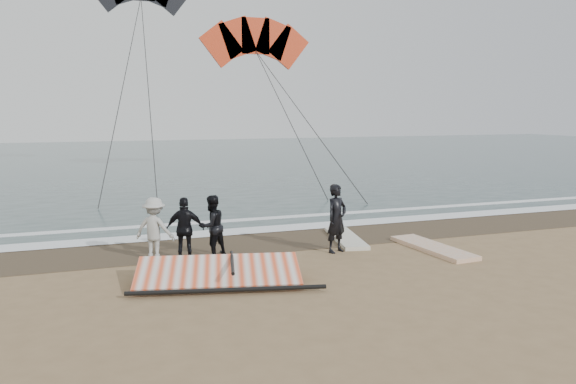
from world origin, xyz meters
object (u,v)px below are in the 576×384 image
board_white (433,248)px  board_cream (346,238)px  sail_rig (214,274)px  man_main (337,218)px

board_white → board_cream: size_ratio=1.09×
board_cream → sail_rig: size_ratio=0.65×
board_white → sail_rig: bearing=-176.1°
man_main → sail_rig: man_main is taller
man_main → board_white: bearing=-38.7°
man_main → board_cream: size_ratio=0.70×
board_cream → man_main: bearing=-114.5°
man_main → board_white: size_ratio=0.64×
board_white → board_cream: bearing=128.7°
man_main → board_white: (2.51, -0.64, -0.83)m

